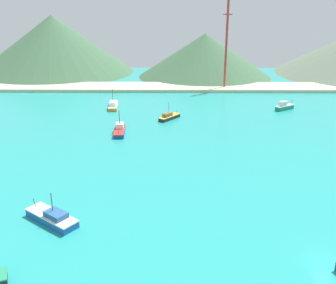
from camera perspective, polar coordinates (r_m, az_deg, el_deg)
ground at (r=85.51m, az=15.00°, el=-4.63°), size 260.00×280.00×0.50m
fishing_boat_0 at (r=136.60m, az=16.74°, el=5.01°), size 7.21×5.68×3.05m
fishing_boat_4 at (r=134.42m, az=-8.08°, el=5.37°), size 3.72×10.86×6.72m
fishing_boat_5 at (r=67.70m, az=-16.65°, el=-10.59°), size 10.11×8.68×5.46m
fishing_boat_6 at (r=119.96m, az=0.16°, el=3.73°), size 6.91×7.99×5.57m
fishing_boat_7 at (r=108.13m, az=-7.13°, el=1.76°), size 3.44×10.25×6.47m
beach_strip at (r=165.50m, az=8.02°, el=7.99°), size 247.00×16.04×1.20m
hill_west at (r=209.18m, az=-16.49°, el=13.63°), size 79.42×79.42×28.37m
hill_central at (r=191.15m, az=5.45°, el=12.60°), size 63.74×63.74×20.37m
radio_tower at (r=161.05m, az=8.58°, el=14.09°), size 3.63×2.90×36.29m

